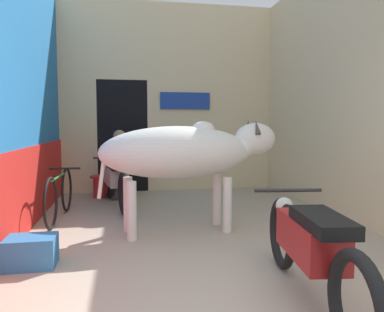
% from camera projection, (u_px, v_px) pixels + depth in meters
% --- Properties ---
extents(wall_left_shopfront, '(0.25, 5.50, 3.65)m').
position_uv_depth(wall_left_shopfront, '(9.00, 84.00, 4.22)').
color(wall_left_shopfront, '#236BAD').
rests_on(wall_left_shopfront, ground_plane).
extents(wall_back_with_doorway, '(4.14, 0.93, 3.65)m').
position_uv_depth(wall_back_with_doorway, '(152.00, 112.00, 7.52)').
color(wall_back_with_doorway, beige).
rests_on(wall_back_with_doorway, ground_plane).
extents(wall_right_with_door, '(0.22, 5.50, 3.65)m').
position_uv_depth(wall_right_with_door, '(356.00, 87.00, 4.96)').
color(wall_right_with_door, beige).
rests_on(wall_right_with_door, ground_plane).
extents(cow, '(2.26, 0.84, 1.38)m').
position_uv_depth(cow, '(187.00, 152.00, 4.51)').
color(cow, silver).
rests_on(cow, ground_plane).
extents(motorcycle_near, '(0.58, 2.03, 0.76)m').
position_uv_depth(motorcycle_near, '(310.00, 246.00, 2.69)').
color(motorcycle_near, black).
rests_on(motorcycle_near, ground_plane).
extents(motorcycle_far, '(0.60, 1.96, 0.76)m').
position_uv_depth(motorcycle_far, '(116.00, 180.00, 5.95)').
color(motorcycle_far, black).
rests_on(motorcycle_far, ground_plane).
extents(bicycle, '(0.44, 1.66, 0.67)m').
position_uv_depth(bicycle, '(59.00, 195.00, 5.13)').
color(bicycle, black).
rests_on(bicycle, ground_plane).
extents(shopkeeper_seated, '(0.43, 0.34, 1.21)m').
position_uv_depth(shopkeeper_seated, '(120.00, 163.00, 6.59)').
color(shopkeeper_seated, '#3D3842').
rests_on(shopkeeper_seated, ground_plane).
extents(plastic_stool, '(0.36, 0.36, 0.39)m').
position_uv_depth(plastic_stool, '(100.00, 186.00, 6.70)').
color(plastic_stool, red).
rests_on(plastic_stool, ground_plane).
extents(crate, '(0.44, 0.32, 0.28)m').
position_uv_depth(crate, '(31.00, 252.00, 3.43)').
color(crate, teal).
rests_on(crate, ground_plane).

